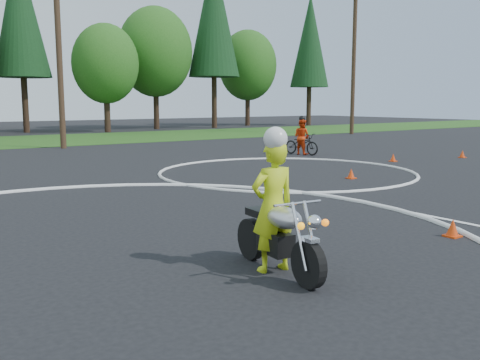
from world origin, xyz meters
TOP-DOWN VIEW (x-y plane):
  - ground at (0.00, 0.00)m, footprint 120.00×120.00m
  - course_markings at (2.17, 4.35)m, footprint 19.05×19.05m
  - primary_motorcycle at (1.36, 0.33)m, footprint 0.68×1.96m
  - rider_primary_grp at (1.36, 0.47)m, footprint 0.67×0.48m
  - rider_second_grp at (12.30, 12.06)m, footprint 0.90×1.79m
  - traffic_cones at (6.19, 2.84)m, footprint 24.43×12.90m
  - treeline at (14.78, 34.61)m, footprint 38.20×8.10m
  - utility_poles at (5.00, 21.00)m, footprint 41.60×1.12m

SIDE VIEW (x-z plane):
  - ground at x=0.00m, z-range 0.00..0.00m
  - course_markings at x=2.17m, z-range -0.05..0.07m
  - traffic_cones at x=6.19m, z-range -0.01..0.29m
  - primary_motorcycle at x=1.36m, z-range -0.01..1.02m
  - rider_second_grp at x=12.30m, z-range -0.24..1.41m
  - rider_primary_grp at x=1.36m, z-range -0.03..1.88m
  - utility_poles at x=5.00m, z-range 0.20..10.20m
  - treeline at x=14.78m, z-range -0.64..13.88m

